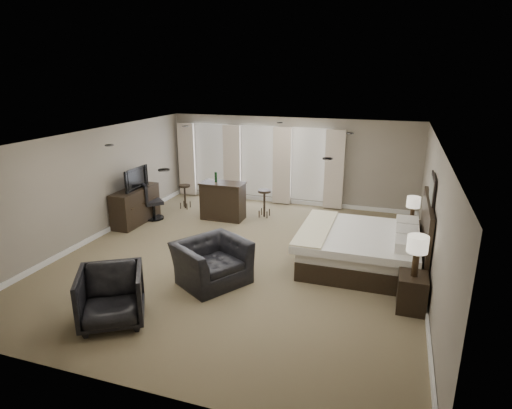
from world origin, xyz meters
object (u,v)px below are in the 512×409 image
(bar_stool_right, at_px, (264,203))
(armchair_near, at_px, (212,255))
(nightstand_near, at_px, (412,292))
(nightstand_far, at_px, (410,234))
(dresser, at_px, (136,206))
(armchair_far, at_px, (111,294))
(bed, at_px, (367,232))
(bar_counter, at_px, (223,201))
(desk_chair, at_px, (153,201))
(lamp_near, at_px, (416,256))
(tv, at_px, (134,186))
(bar_stool_left, at_px, (185,197))
(lamp_far, at_px, (413,210))

(bar_stool_right, bearing_deg, armchair_near, -87.03)
(nightstand_near, height_order, nightstand_far, nightstand_near)
(dresser, distance_m, armchair_far, 4.87)
(bed, height_order, nightstand_far, bed)
(nightstand_near, relative_size, bar_counter, 0.53)
(desk_chair, bearing_deg, lamp_near, -158.72)
(bed, bearing_deg, nightstand_far, 58.46)
(dresser, height_order, tv, tv)
(lamp_near, bearing_deg, desk_chair, 157.68)
(bar_stool_right, bearing_deg, bar_stool_left, 179.84)
(bar_stool_left, height_order, desk_chair, desk_chair)
(dresser, height_order, bar_stool_right, dresser)
(dresser, bearing_deg, armchair_far, -60.92)
(tv, height_order, armchair_far, tv)
(nightstand_near, distance_m, lamp_near, 0.67)
(nightstand_far, bearing_deg, tv, -175.30)
(nightstand_far, bearing_deg, lamp_near, -90.00)
(bar_counter, relative_size, bar_stool_right, 1.54)
(dresser, xyz_separation_m, bar_counter, (2.10, 0.99, 0.05))
(lamp_near, xyz_separation_m, lamp_far, (0.00, 2.90, -0.10))
(bar_stool_left, relative_size, bar_stool_right, 0.92)
(nightstand_near, bearing_deg, dresser, 161.38)
(lamp_near, height_order, bar_stool_left, lamp_near)
(armchair_near, bearing_deg, bar_stool_left, 65.40)
(lamp_near, xyz_separation_m, bar_counter, (-4.82, 3.33, -0.46))
(desk_chair, bearing_deg, dresser, 95.29)
(nightstand_near, bearing_deg, lamp_near, 0.00)
(bar_stool_left, bearing_deg, lamp_far, -8.76)
(desk_chair, bearing_deg, armchair_near, 179.95)
(bar_counter, height_order, desk_chair, bar_counter)
(bar_counter, bearing_deg, dresser, -154.62)
(tv, xyz_separation_m, armchair_far, (2.37, -4.26, -0.49))
(nightstand_far, distance_m, lamp_near, 2.98)
(armchair_far, xyz_separation_m, bar_counter, (-0.27, 5.25, 0.02))
(lamp_far, height_order, bar_stool_left, lamp_far)
(bar_counter, xyz_separation_m, desk_chair, (-1.79, -0.61, -0.01))
(nightstand_near, height_order, lamp_near, lamp_near)
(lamp_far, bearing_deg, bar_stool_right, 165.89)
(bar_counter, bearing_deg, bar_stool_left, 159.45)
(bar_stool_right, bearing_deg, nightstand_near, -45.36)
(nightstand_near, relative_size, armchair_near, 0.50)
(lamp_far, height_order, desk_chair, lamp_far)
(dresser, bearing_deg, desk_chair, 51.69)
(nightstand_near, relative_size, nightstand_far, 1.09)
(lamp_far, height_order, tv, lamp_far)
(nightstand_far, distance_m, armchair_far, 6.64)
(tv, bearing_deg, bed, -98.31)
(dresser, relative_size, tv, 1.61)
(bar_stool_left, bearing_deg, bar_stool_right, -0.16)
(tv, xyz_separation_m, armchair_near, (3.32, -2.49, -0.44))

